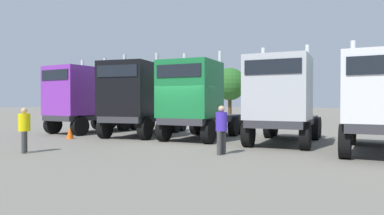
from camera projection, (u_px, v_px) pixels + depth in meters
name	position (u px, v px, depth m)	size (l,w,h in m)	color
ground	(179.00, 144.00, 15.01)	(200.00, 200.00, 0.00)	slate
semi_truck_purple	(81.00, 99.00, 19.92)	(2.55, 5.83, 4.38)	#333338
semi_truck_black	(136.00, 99.00, 17.87)	(3.85, 6.80, 4.39)	#333338
semi_truck_green	(196.00, 100.00, 16.38)	(3.19, 6.27, 4.27)	#333338
semi_truck_silver	(281.00, 100.00, 14.44)	(3.14, 6.38, 4.25)	#333338
semi_truck_white	(383.00, 103.00, 11.63)	(2.93, 6.58, 4.02)	#333338
visitor_in_hivis	(24.00, 127.00, 12.25)	(0.56, 0.56, 1.61)	#3D3D3D
visitor_with_camera	(221.00, 126.00, 11.84)	(0.45, 0.46, 1.69)	#3C3C3C
traffic_cone_near	(70.00, 133.00, 16.91)	(0.36, 0.36, 0.58)	#F2590C
oak_far_left	(230.00, 84.00, 33.92)	(3.20, 3.20, 5.16)	#4C3823
oak_far_centre	(292.00, 84.00, 31.10)	(3.19, 3.19, 5.01)	#4C3823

